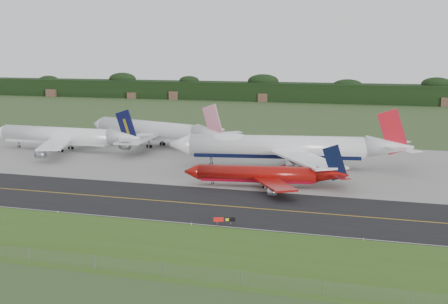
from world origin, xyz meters
TOP-DOWN VIEW (x-y plane):
  - ground at (0.00, 0.00)m, footprint 600.00×600.00m
  - grass_verge at (0.00, -35.00)m, footprint 400.00×30.00m
  - taxiway at (0.00, -4.00)m, footprint 400.00×32.00m
  - apron at (0.00, 51.00)m, footprint 400.00×78.00m
  - taxiway_centreline at (0.00, -4.00)m, footprint 400.00×0.40m
  - taxiway_edge_line at (0.00, -19.50)m, footprint 400.00×0.25m
  - perimeter_fence at (0.00, -48.00)m, footprint 320.00×0.10m
  - horizon_treeline at (0.00, 273.76)m, footprint 700.00×25.00m
  - jet_ba_747 at (4.94, 44.06)m, footprint 70.25×57.47m
  - jet_red_737 at (5.56, 17.72)m, footprint 41.24×33.29m
  - jet_navy_gold at (-72.82, 51.74)m, footprint 57.40×50.10m
  - jet_star_tail at (-47.31, 69.34)m, footprint 61.14×49.73m
  - taxiway_sign at (5.98, -18.09)m, footprint 4.09×1.60m
  - edge_marker_left at (-30.07, -20.50)m, footprint 0.16×0.16m
  - edge_marker_center at (-0.04, -20.50)m, footprint 0.16×0.16m
  - edge_marker_right at (33.02, -20.50)m, footprint 0.16×0.16m

SIDE VIEW (x-z plane):
  - ground at x=0.00m, z-range 0.00..0.00m
  - grass_verge at x=0.00m, z-range 0.00..0.01m
  - apron at x=0.00m, z-range 0.00..0.01m
  - taxiway at x=0.00m, z-range 0.00..0.02m
  - taxiway_centreline at x=0.00m, z-range 0.03..0.03m
  - taxiway_edge_line at x=0.00m, z-range 0.03..0.03m
  - edge_marker_left at x=-30.07m, z-range 0.00..0.50m
  - edge_marker_center at x=-0.04m, z-range 0.00..0.50m
  - edge_marker_right at x=33.02m, z-range 0.00..0.50m
  - taxiway_sign at x=5.98m, z-range 0.29..1.72m
  - perimeter_fence at x=0.00m, z-range -158.90..161.10m
  - jet_red_737 at x=5.56m, z-range -2.49..8.65m
  - jet_navy_gold at x=-72.82m, z-range -2.54..12.29m
  - horizon_treeline at x=0.00m, z-range -0.53..11.47m
  - jet_star_tail at x=-47.31m, z-range -2.76..13.79m
  - jet_ba_747 at x=4.94m, z-range -2.83..14.89m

